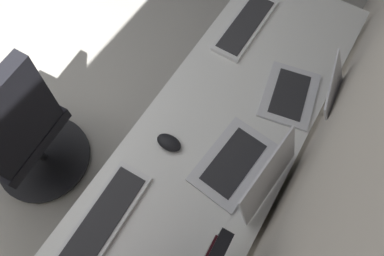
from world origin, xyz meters
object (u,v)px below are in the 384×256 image
Objects in this scene: laptop_leftmost at (306,95)px; office_chair at (21,136)px; keyboard_main at (246,25)px; drawer_pedestal at (211,177)px; mouse_spare at (169,143)px; keyboard_spare at (104,219)px; laptop_left at (247,168)px.

laptop_leftmost is 1.36m from office_chair.
keyboard_main is at bearing 144.10° from office_chair.
mouse_spare is (0.08, -0.17, 0.40)m from drawer_pedestal.
keyboard_main and keyboard_spare have the same top height.
mouse_spare is (0.47, -0.37, -0.03)m from laptop_leftmost.
keyboard_spare is (0.42, -0.35, -0.04)m from laptop_left.
laptop_leftmost is 0.41m from laptop_left.
drawer_pedestal is at bearing -97.10° from laptop_left.
office_chair is (0.74, -1.10, -0.32)m from laptop_leftmost.
office_chair is at bearing -72.32° from laptop_left.
keyboard_spare is at bearing -25.24° from drawer_pedestal.
keyboard_spare is 0.44× the size of office_chair.
keyboard_spare is 0.75m from office_chair.
mouse_spare reaches higher than keyboard_spare.
drawer_pedestal is at bearing 114.04° from mouse_spare.
office_chair reaches higher than keyboard_spare.
office_chair is (0.33, -1.03, -0.32)m from laptop_left.
laptop_left is at bearing 140.68° from keyboard_spare.
laptop_leftmost is 0.36× the size of office_chair.
mouse_spare is at bearing -38.59° from laptop_leftmost.
office_chair is (-0.09, -0.69, -0.28)m from keyboard_spare.
office_chair reaches higher than laptop_leftmost.
laptop_leftmost is 3.40× the size of mouse_spare.
drawer_pedestal is 1.65× the size of keyboard_main.
drawer_pedestal is at bearing 154.76° from keyboard_spare.
drawer_pedestal is 0.97m from office_chair.
mouse_spare is (0.06, -0.31, -0.03)m from laptop_left.
keyboard_spare is at bearing 82.16° from office_chair.
laptop_leftmost is (-0.39, 0.20, 0.43)m from drawer_pedestal.
mouse_spare is at bearing 174.02° from keyboard_spare.
laptop_left is at bearing -8.78° from laptop_leftmost.
laptop_leftmost is 0.99× the size of laptop_left.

